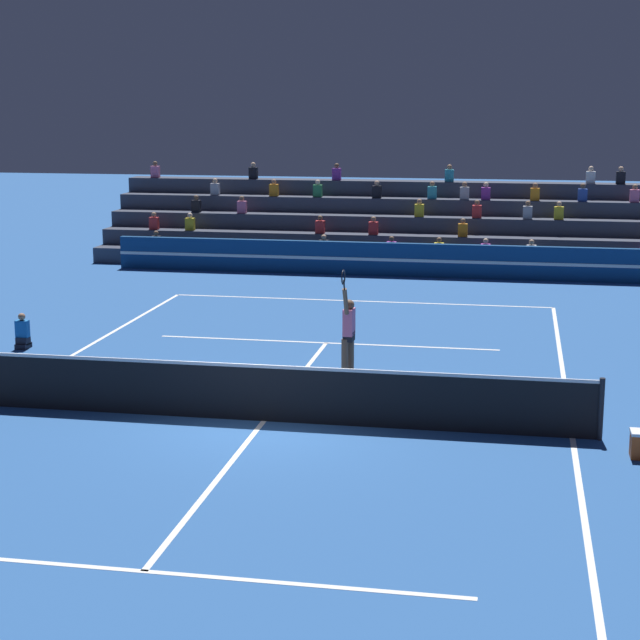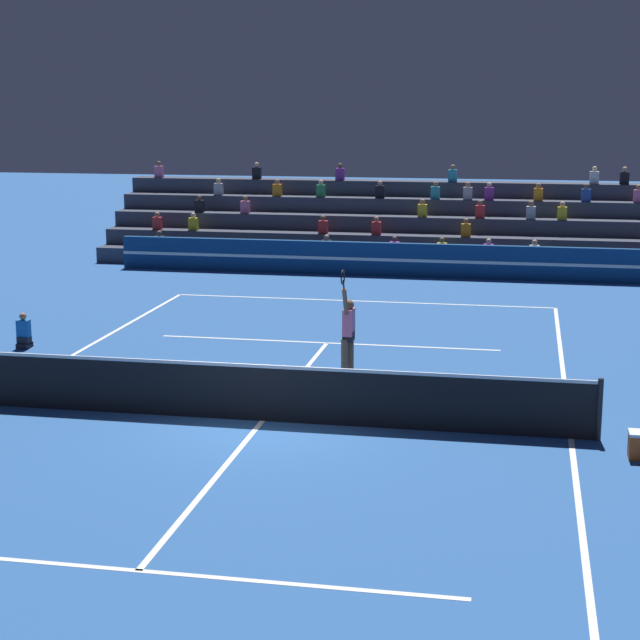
# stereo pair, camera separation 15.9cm
# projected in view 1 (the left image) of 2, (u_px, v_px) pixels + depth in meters

# --- Properties ---
(ground_plane) EXTENTS (120.00, 120.00, 0.00)m
(ground_plane) POSITION_uv_depth(u_px,v_px,m) (264.00, 421.00, 19.50)
(ground_plane) COLOR #285699
(court_lines) EXTENTS (11.10, 23.90, 0.01)m
(court_lines) POSITION_uv_depth(u_px,v_px,m) (264.00, 421.00, 19.50)
(court_lines) COLOR white
(court_lines) RESTS_ON ground
(tennis_net) EXTENTS (12.00, 0.10, 1.10)m
(tennis_net) POSITION_uv_depth(u_px,v_px,m) (264.00, 392.00, 19.39)
(tennis_net) COLOR black
(tennis_net) RESTS_ON ground
(sponsor_banner_wall) EXTENTS (18.00, 0.26, 1.10)m
(sponsor_banner_wall) POSITION_uv_depth(u_px,v_px,m) (380.00, 259.00, 35.29)
(sponsor_banner_wall) COLOR navy
(sponsor_banner_wall) RESTS_ON ground
(bleacher_stand) EXTENTS (20.78, 4.75, 3.38)m
(bleacher_stand) POSITION_uv_depth(u_px,v_px,m) (394.00, 231.00, 38.85)
(bleacher_stand) COLOR #383D4C
(bleacher_stand) RESTS_ON ground
(ball_kid_courtside) EXTENTS (0.30, 0.36, 0.84)m
(ball_kid_courtside) POSITION_uv_depth(u_px,v_px,m) (23.00, 335.00, 25.08)
(ball_kid_courtside) COLOR black
(ball_kid_courtside) RESTS_ON ground
(tennis_player) EXTENTS (0.36, 1.05, 2.47)m
(tennis_player) POSITION_uv_depth(u_px,v_px,m) (348.00, 334.00, 22.11)
(tennis_player) COLOR brown
(tennis_player) RESTS_ON ground
(tennis_ball) EXTENTS (0.07, 0.07, 0.07)m
(tennis_ball) POSITION_uv_depth(u_px,v_px,m) (346.00, 308.00, 29.83)
(tennis_ball) COLOR #C6DB33
(tennis_ball) RESTS_ON ground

